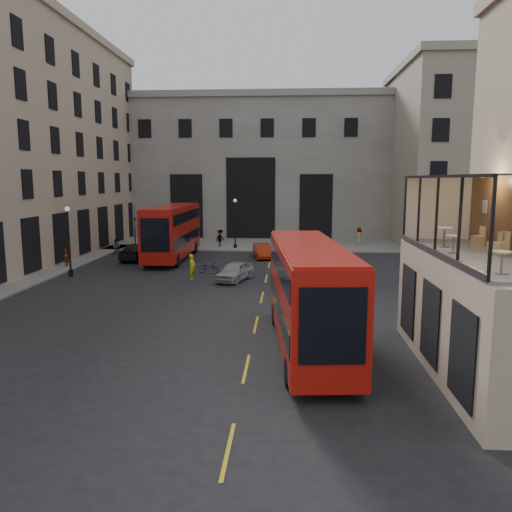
# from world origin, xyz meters

# --- Properties ---
(ground) EXTENTS (140.00, 140.00, 0.00)m
(ground) POSITION_xyz_m (0.00, 0.00, 0.00)
(ground) COLOR black
(ground) RESTS_ON ground
(host_frontage) EXTENTS (3.00, 11.00, 4.50)m
(host_frontage) POSITION_xyz_m (6.50, 0.00, 2.25)
(host_frontage) COLOR tan
(host_frontage) RESTS_ON ground
(cafe_floor) EXTENTS (3.00, 10.00, 0.10)m
(cafe_floor) POSITION_xyz_m (6.50, 0.00, 4.55)
(cafe_floor) COLOR slate
(cafe_floor) RESTS_ON host_frontage
(gateway) EXTENTS (35.00, 10.60, 18.00)m
(gateway) POSITION_xyz_m (-5.00, 47.99, 9.39)
(gateway) COLOR #98968E
(gateway) RESTS_ON ground
(building_right) EXTENTS (16.60, 18.60, 20.00)m
(building_right) POSITION_xyz_m (20.00, 39.97, 10.39)
(building_right) COLOR gray
(building_right) RESTS_ON ground
(pavement_far) EXTENTS (40.00, 12.00, 0.12)m
(pavement_far) POSITION_xyz_m (-6.00, 38.00, 0.06)
(pavement_far) COLOR slate
(pavement_far) RESTS_ON ground
(traffic_light_near) EXTENTS (0.16, 0.20, 3.80)m
(traffic_light_near) POSITION_xyz_m (-1.00, 12.00, 2.42)
(traffic_light_near) COLOR black
(traffic_light_near) RESTS_ON ground
(traffic_light_far) EXTENTS (0.16, 0.20, 3.80)m
(traffic_light_far) POSITION_xyz_m (-15.00, 28.00, 2.42)
(traffic_light_far) COLOR black
(traffic_light_far) RESTS_ON ground
(street_lamp_a) EXTENTS (0.36, 0.36, 5.33)m
(street_lamp_a) POSITION_xyz_m (-17.00, 18.00, 2.39)
(street_lamp_a) COLOR black
(street_lamp_a) RESTS_ON ground
(street_lamp_b) EXTENTS (0.36, 0.36, 5.33)m
(street_lamp_b) POSITION_xyz_m (-6.00, 34.00, 2.39)
(street_lamp_b) COLOR black
(street_lamp_b) RESTS_ON ground
(bus_near) EXTENTS (3.66, 11.77, 4.62)m
(bus_near) POSITION_xyz_m (0.50, 2.58, 2.60)
(bus_near) COLOR #AF140C
(bus_near) RESTS_ON ground
(bus_far) EXTENTS (2.93, 12.46, 4.97)m
(bus_far) POSITION_xyz_m (-11.03, 26.69, 2.79)
(bus_far) COLOR #A2110B
(bus_far) RESTS_ON ground
(car_a) EXTENTS (2.86, 4.43, 1.40)m
(car_a) POSITION_xyz_m (-4.27, 17.11, 0.70)
(car_a) COLOR #979A9F
(car_a) RESTS_ON ground
(car_b) EXTENTS (2.17, 4.33, 1.36)m
(car_b) POSITION_xyz_m (-2.80, 27.91, 0.68)
(car_b) COLOR #962209
(car_b) RESTS_ON ground
(car_c) EXTENTS (2.64, 5.44, 1.53)m
(car_c) POSITION_xyz_m (-14.19, 26.15, 0.76)
(car_c) COLOR black
(car_c) RESTS_ON ground
(bicycle) EXTENTS (1.83, 1.13, 0.91)m
(bicycle) POSITION_xyz_m (-6.65, 19.89, 0.46)
(bicycle) COLOR gray
(bicycle) RESTS_ON ground
(cyclist) EXTENTS (0.58, 0.76, 1.87)m
(cyclist) POSITION_xyz_m (-7.48, 17.47, 0.94)
(cyclist) COLOR yellow
(cyclist) RESTS_ON ground
(pedestrian_a) EXTENTS (0.77, 0.61, 1.53)m
(pedestrian_a) POSITION_xyz_m (-17.31, 29.22, 0.76)
(pedestrian_a) COLOR gray
(pedestrian_a) RESTS_ON ground
(pedestrian_b) EXTENTS (1.33, 1.44, 1.94)m
(pedestrian_b) POSITION_xyz_m (-7.76, 35.15, 0.97)
(pedestrian_b) COLOR gray
(pedestrian_b) RESTS_ON ground
(pedestrian_c) EXTENTS (1.12, 0.97, 1.82)m
(pedestrian_c) POSITION_xyz_m (1.57, 32.21, 0.91)
(pedestrian_c) COLOR gray
(pedestrian_c) RESTS_ON ground
(pedestrian_d) EXTENTS (1.12, 1.13, 1.97)m
(pedestrian_d) POSITION_xyz_m (7.64, 38.00, 0.99)
(pedestrian_d) COLOR gray
(pedestrian_d) RESTS_ON ground
(pedestrian_e) EXTENTS (0.52, 0.71, 1.79)m
(pedestrian_e) POSITION_xyz_m (-19.00, 21.64, 0.90)
(pedestrian_e) COLOR gray
(pedestrian_e) RESTS_ON ground
(cafe_table_near) EXTENTS (0.54, 0.54, 0.67)m
(cafe_table_near) POSITION_xyz_m (5.85, -3.74, 5.04)
(cafe_table_near) COLOR beige
(cafe_table_near) RESTS_ON cafe_floor
(cafe_table_mid) EXTENTS (0.54, 0.54, 0.68)m
(cafe_table_mid) POSITION_xyz_m (5.77, 0.35, 5.05)
(cafe_table_mid) COLOR silver
(cafe_table_mid) RESTS_ON cafe_floor
(cafe_table_far) EXTENTS (0.65, 0.65, 0.81)m
(cafe_table_far) POSITION_xyz_m (5.96, 2.10, 5.14)
(cafe_table_far) COLOR silver
(cafe_table_far) RESTS_ON cafe_floor
(cafe_chair_b) EXTENTS (0.43, 0.43, 0.82)m
(cafe_chair_b) POSITION_xyz_m (7.29, 0.39, 4.85)
(cafe_chair_b) COLOR tan
(cafe_chair_b) RESTS_ON cafe_floor
(cafe_chair_c) EXTENTS (0.52, 0.52, 0.86)m
(cafe_chair_c) POSITION_xyz_m (7.42, 0.14, 4.86)
(cafe_chair_c) COLOR tan
(cafe_chair_c) RESTS_ON cafe_floor
(cafe_chair_d) EXTENTS (0.48, 0.48, 0.83)m
(cafe_chair_d) POSITION_xyz_m (7.46, 2.43, 4.85)
(cafe_chair_d) COLOR tan
(cafe_chair_d) RESTS_ON cafe_floor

